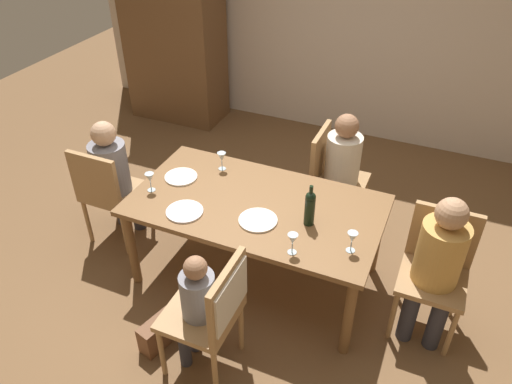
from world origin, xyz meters
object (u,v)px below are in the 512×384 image
at_px(person_child_small, 195,303).
at_px(dinner_plate_guest_left, 181,177).
at_px(wine_glass_near_right, 352,238).
at_px(person_woman_host, 438,262).
at_px(wine_bottle_tall_green, 310,207).
at_px(wine_glass_far, 293,240).
at_px(armoire_cabinet, 173,28).
at_px(person_man_bearded, 345,165).
at_px(dinner_plate_guest_right, 185,211).
at_px(handbag, 158,333).
at_px(dining_table, 256,211).
at_px(person_man_guest, 113,172).
at_px(chair_left_end, 107,190).
at_px(chair_right_end, 436,264).
at_px(wine_glass_centre, 222,158).
at_px(chair_near, 217,306).
at_px(chair_far_right, 331,173).
at_px(dinner_plate_host, 258,220).
at_px(wine_glass_near_left, 150,178).

bearing_deg(person_child_small, dinner_plate_guest_left, 34.03).
bearing_deg(wine_glass_near_right, person_woman_host, 20.30).
xyz_separation_m(wine_bottle_tall_green, wine_glass_far, (-0.00, -0.32, -0.03)).
bearing_deg(armoire_cabinet, person_man_bearded, -29.24).
xyz_separation_m(dinner_plate_guest_right, handbag, (0.07, -0.58, -0.62)).
relative_size(dining_table, person_man_guest, 1.64).
relative_size(chair_left_end, dinner_plate_guest_left, 3.62).
xyz_separation_m(chair_right_end, wine_bottle_tall_green, (-0.87, -0.15, 0.33)).
xyz_separation_m(wine_glass_centre, wine_glass_far, (0.85, -0.70, 0.00)).
bearing_deg(wine_glass_centre, wine_glass_far, -39.57).
relative_size(chair_near, person_man_guest, 0.83).
xyz_separation_m(person_man_bearded, dinner_plate_guest_left, (-1.10, -0.81, 0.09)).
height_order(wine_bottle_tall_green, dinner_plate_guest_left, wine_bottle_tall_green).
bearing_deg(person_man_guest, chair_right_end, 1.36).
distance_m(wine_bottle_tall_green, wine_glass_centre, 0.93).
distance_m(chair_far_right, person_man_bearded, 0.16).
bearing_deg(armoire_cabinet, person_child_small, -57.60).
xyz_separation_m(person_man_guest, wine_glass_centre, (0.86, 0.29, 0.18)).
bearing_deg(person_man_guest, armoire_cabinet, 107.93).
height_order(dinner_plate_host, handbag, dinner_plate_host).
bearing_deg(handbag, person_man_guest, 136.08).
relative_size(chair_near, wine_glass_near_right, 6.17).
relative_size(person_child_small, dinner_plate_guest_left, 3.68).
xyz_separation_m(chair_far_right, dinner_plate_guest_right, (-0.74, -1.18, 0.19)).
relative_size(wine_glass_centre, wine_glass_near_right, 1.00).
height_order(armoire_cabinet, dinner_plate_guest_left, armoire_cabinet).
distance_m(person_child_small, dinner_plate_guest_right, 0.72).
bearing_deg(wine_glass_near_right, wine_glass_near_left, 177.71).
bearing_deg(person_man_bearded, chair_near, -10.04).
distance_m(armoire_cabinet, handbag, 3.68).
relative_size(chair_near, dinner_plate_guest_right, 3.48).
distance_m(chair_near, wine_glass_far, 0.62).
relative_size(chair_right_end, person_child_small, 0.98).
distance_m(dining_table, wine_glass_near_left, 0.82).
xyz_separation_m(wine_bottle_tall_green, wine_glass_near_left, (-1.21, -0.09, -0.03)).
height_order(chair_near, person_woman_host, person_woman_host).
bearing_deg(dining_table, wine_glass_centre, 144.01).
distance_m(wine_glass_far, dinner_plate_guest_right, 0.85).
xyz_separation_m(chair_left_end, person_man_guest, (0.00, 0.11, 0.11)).
bearing_deg(wine_glass_near_left, dining_table, 11.64).
distance_m(armoire_cabinet, chair_far_right, 2.76).
bearing_deg(person_man_bearded, wine_glass_centre, -56.69).
height_order(person_man_guest, wine_glass_far, person_man_guest).
xyz_separation_m(chair_near, dinner_plate_guest_left, (-0.79, 0.95, 0.13)).
bearing_deg(wine_glass_near_right, chair_far_right, 111.46).
height_order(dinner_plate_guest_right, handbag, dinner_plate_guest_right).
bearing_deg(dinner_plate_host, dinner_plate_guest_right, -167.35).
distance_m(armoire_cabinet, wine_glass_centre, 2.52).
height_order(dining_table, person_child_small, person_child_small).
xyz_separation_m(chair_near, handbag, (-0.47, 0.00, -0.48)).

